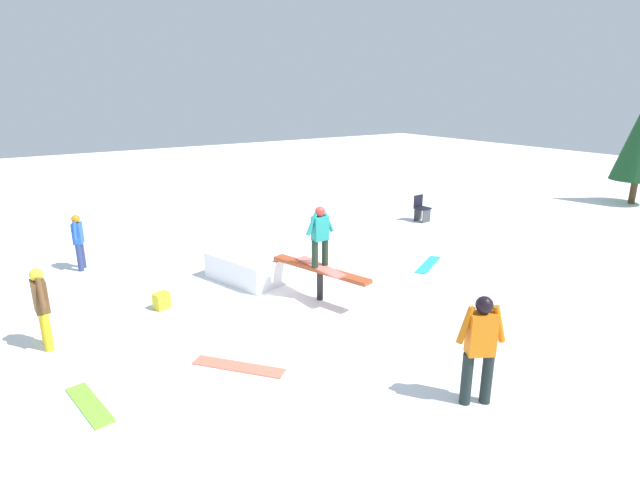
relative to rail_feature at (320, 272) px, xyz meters
The scene contains 12 objects.
ground_plane 0.62m from the rail_feature, ahead, with size 60.00×60.00×0.00m, color white.
rail_feature is the anchor object (origin of this frame).
snow_kicker_ramp 2.08m from the rail_feature, 163.69° to the right, with size 1.80×1.50×0.61m, color white.
main_rider_on_rail 0.74m from the rail_feature, ahead, with size 1.50×0.68×1.31m.
bystander_blue 6.21m from the rail_feature, 141.12° to the right, with size 0.55×0.29×1.39m.
bystander_orange 4.29m from the rail_feature, ahead, with size 0.43×0.66×1.64m.
bystander_brown 5.16m from the rail_feature, 100.06° to the right, with size 0.66×0.22×1.46m.
loose_snowboard_lime 5.00m from the rail_feature, 74.99° to the right, with size 1.25×0.28×0.02m, color #81E339.
loose_snowboard_cyan 3.56m from the rail_feature, 94.29° to the left, with size 1.42×0.28×0.02m, color #24B0CE.
loose_snowboard_coral 3.08m from the rail_feature, 59.54° to the right, with size 1.54×0.28×0.02m, color #EC7157.
folding_chair 7.41m from the rail_feature, 118.79° to the left, with size 0.49×0.49×0.88m.
backpack_on_snow 3.30m from the rail_feature, 115.53° to the right, with size 0.30×0.22×0.34m, color yellow.
Camera 1 is at (8.17, -5.45, 4.31)m, focal length 28.00 mm.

